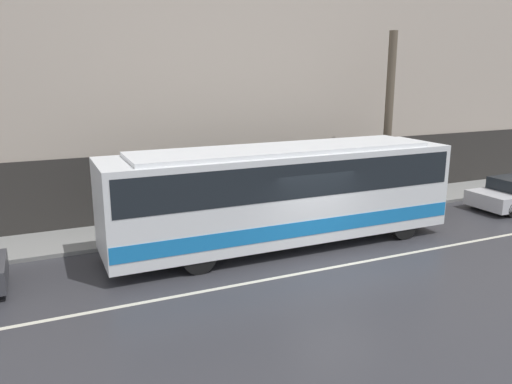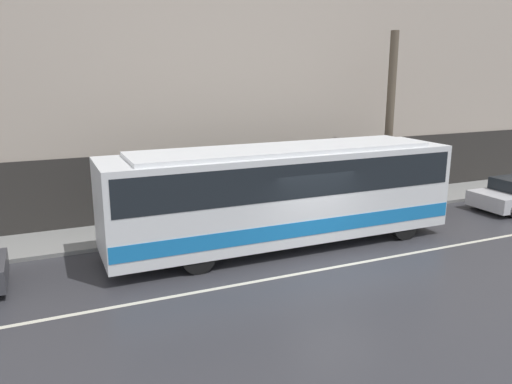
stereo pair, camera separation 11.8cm
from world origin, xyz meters
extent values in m
plane|color=#333338|center=(0.00, 0.00, 0.00)|extent=(60.00, 60.00, 0.00)
cube|color=gray|center=(0.00, 5.23, 0.06)|extent=(60.00, 2.46, 0.13)
cube|color=#B7A899|center=(0.00, 6.61, 5.10)|extent=(60.00, 0.30, 10.21)
cube|color=#2D2B28|center=(0.00, 6.45, 1.28)|extent=(60.00, 0.06, 2.55)
cube|color=beige|center=(0.00, 0.00, 0.00)|extent=(54.00, 0.14, 0.01)
cube|color=white|center=(-0.47, 2.29, 1.69)|extent=(11.05, 2.55, 2.68)
cube|color=#1972BF|center=(-0.47, 2.29, 0.90)|extent=(10.99, 2.58, 0.45)
cube|color=black|center=(-0.47, 2.29, 2.34)|extent=(10.72, 2.57, 1.02)
cube|color=orange|center=(5.01, 2.29, 2.84)|extent=(0.12, 1.91, 0.28)
cube|color=white|center=(-0.47, 2.29, 3.09)|extent=(9.39, 2.17, 0.12)
cylinder|color=black|center=(3.46, 1.17, 0.48)|extent=(0.97, 0.28, 0.97)
cylinder|color=black|center=(3.46, 3.40, 0.48)|extent=(0.97, 0.28, 0.97)
cylinder|color=black|center=(-3.59, 1.17, 0.48)|extent=(0.97, 0.28, 0.97)
cylinder|color=black|center=(-3.59, 3.40, 0.48)|extent=(0.97, 0.28, 0.97)
cylinder|color=black|center=(8.90, 3.12, 0.31)|extent=(0.62, 0.20, 0.62)
cylinder|color=brown|center=(5.34, 4.60, 3.50)|extent=(0.32, 0.32, 6.75)
cylinder|color=#1E5933|center=(-2.71, 5.77, 0.80)|extent=(0.36, 0.36, 1.34)
sphere|color=tan|center=(-2.71, 5.77, 1.59)|extent=(0.24, 0.24, 0.24)
camera|label=1|loc=(-7.41, -11.11, 5.40)|focal=35.00mm
camera|label=2|loc=(-7.31, -11.16, 5.40)|focal=35.00mm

